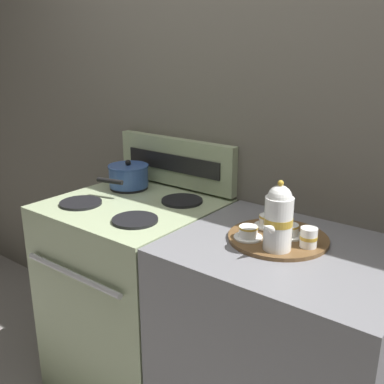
{
  "coord_description": "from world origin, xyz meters",
  "views": [
    {
      "loc": [
        0.94,
        -1.31,
        1.58
      ],
      "look_at": [
        -0.14,
        0.09,
        1.01
      ],
      "focal_mm": 42.0,
      "sensor_mm": 36.0,
      "label": 1
    }
  ],
  "objects": [
    {
      "name": "wall_back",
      "position": [
        0.0,
        0.35,
        1.1
      ],
      "size": [
        6.0,
        0.05,
        2.2
      ],
      "color": "#666056",
      "rests_on": "ground"
    },
    {
      "name": "teacup_right",
      "position": [
        0.21,
        0.1,
        0.96
      ],
      "size": [
        0.1,
        0.1,
        0.04
      ],
      "color": "white",
      "rests_on": "serving_tray"
    },
    {
      "name": "teapot",
      "position": [
        0.33,
        -0.06,
        1.05
      ],
      "size": [
        0.1,
        0.15,
        0.24
      ],
      "color": "white",
      "rests_on": "serving_tray"
    },
    {
      "name": "stove",
      "position": [
        -0.4,
        -0.0,
        0.46
      ],
      "size": [
        0.69,
        0.68,
        0.94
      ],
      "color": "#9EAD84",
      "rests_on": "ground"
    },
    {
      "name": "saucepan",
      "position": [
        -0.57,
        0.14,
        0.99
      ],
      "size": [
        0.2,
        0.28,
        0.13
      ],
      "color": "#335193",
      "rests_on": "stove"
    },
    {
      "name": "control_panel",
      "position": [
        -0.4,
        0.3,
        1.05
      ],
      "size": [
        0.67,
        0.05,
        0.23
      ],
      "color": "#9EAD84",
      "rests_on": "stove"
    },
    {
      "name": "creamer_jug",
      "position": [
        0.41,
        0.02,
        0.97
      ],
      "size": [
        0.06,
        0.06,
        0.07
      ],
      "color": "white",
      "rests_on": "serving_tray"
    },
    {
      "name": "side_counter",
      "position": [
        0.35,
        0.0,
        0.46
      ],
      "size": [
        0.8,
        0.65,
        0.93
      ],
      "color": "slate",
      "rests_on": "ground"
    },
    {
      "name": "serving_tray",
      "position": [
        0.29,
        0.04,
        0.93
      ],
      "size": [
        0.36,
        0.36,
        0.01
      ],
      "color": "brown",
      "rests_on": "side_counter"
    },
    {
      "name": "teacup_front",
      "position": [
        0.21,
        -0.04,
        0.96
      ],
      "size": [
        0.1,
        0.1,
        0.04
      ],
      "color": "white",
      "rests_on": "serving_tray"
    },
    {
      "name": "teacup_left",
      "position": [
        0.32,
        0.06,
        0.96
      ],
      "size": [
        0.1,
        0.1,
        0.04
      ],
      "color": "white",
      "rests_on": "serving_tray"
    }
  ]
}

